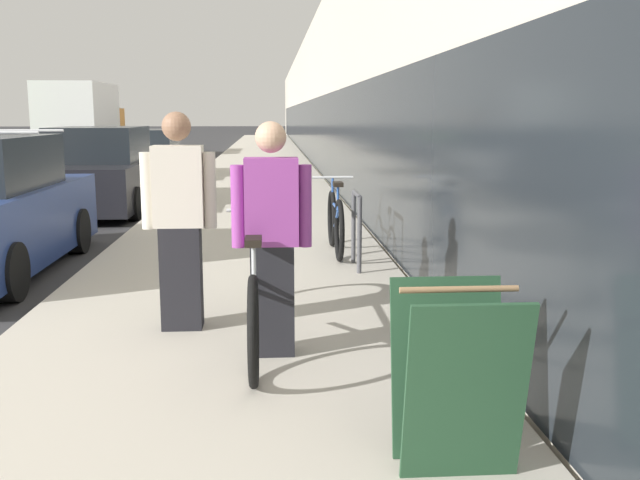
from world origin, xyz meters
name	(u,v)px	position (x,y,z in m)	size (l,w,h in m)	color
sidewalk_slab	(260,166)	(5.52, 21.00, 0.08)	(3.51, 70.00, 0.15)	#BCB5A5
storefront_facade	(412,100)	(12.30, 29.00, 2.46)	(10.01, 70.00, 4.93)	beige
tandem_bicycle	(256,290)	(5.75, 1.69, 0.54)	(0.52, 2.63, 0.89)	black
person_rider	(272,240)	(5.87, 1.35, 0.98)	(0.56, 0.22, 1.64)	black
person_bystander	(180,222)	(5.15, 2.02, 1.01)	(0.58, 0.23, 1.71)	black
bike_rack_hoop	(356,222)	(6.80, 4.17, 0.67)	(0.05, 0.60, 0.84)	#4C4C51
cruiser_bike_nearest	(335,222)	(6.65, 5.02, 0.54)	(0.52, 1.70, 0.91)	black
sandwich_board_sign	(456,378)	(6.73, -0.38, 0.60)	(0.56, 0.56, 0.90)	#23472D
vintage_roadster_curbside	(101,174)	(2.64, 10.31, 0.72)	(1.87, 4.34, 1.61)	black
parked_sedan_far	(148,158)	(2.49, 16.58, 0.65)	(1.82, 4.33, 1.43)	white
moving_truck	(82,121)	(-2.20, 28.12, 1.57)	(2.53, 6.49, 3.13)	orange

